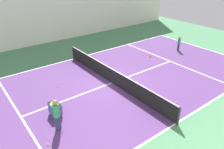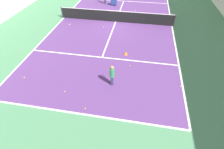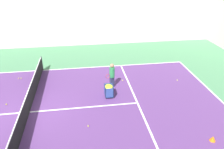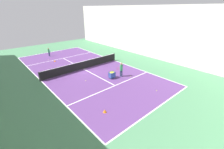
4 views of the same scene
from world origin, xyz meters
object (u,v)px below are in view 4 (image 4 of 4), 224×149
at_px(tennis_net, 83,65).
at_px(coach_at_net, 121,69).
at_px(ball_cart, 112,74).
at_px(player_near_baseline, 49,52).
at_px(training_cone_0, 105,111).
at_px(training_cone_1, 55,61).

distance_m(tennis_net, coach_at_net, 5.05).
relative_size(tennis_net, coach_at_net, 6.51).
bearing_deg(ball_cart, tennis_net, -78.00).
distance_m(tennis_net, player_near_baseline, 8.30).
bearing_deg(player_near_baseline, ball_cart, -6.86).
xyz_separation_m(ball_cart, training_cone_0, (4.23, 4.01, -0.38)).
xyz_separation_m(tennis_net, training_cone_0, (3.31, 8.32, -0.41)).
relative_size(tennis_net, ball_cart, 14.45).
height_order(coach_at_net, training_cone_0, coach_at_net).
bearing_deg(training_cone_1, tennis_net, 106.69).
distance_m(tennis_net, training_cone_1, 5.39).
bearing_deg(player_near_baseline, training_cone_1, -23.77).
xyz_separation_m(tennis_net, player_near_baseline, (1.13, -8.22, 0.21)).
bearing_deg(tennis_net, ball_cart, 102.00).
relative_size(coach_at_net, training_cone_0, 6.05).
xyz_separation_m(ball_cart, training_cone_1, (2.46, -9.45, -0.39)).
bearing_deg(training_cone_1, training_cone_0, 82.52).
relative_size(player_near_baseline, training_cone_0, 4.91).
height_order(tennis_net, training_cone_1, tennis_net).
relative_size(tennis_net, training_cone_1, 38.16).
bearing_deg(coach_at_net, tennis_net, -3.04).
relative_size(player_near_baseline, coach_at_net, 0.81).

